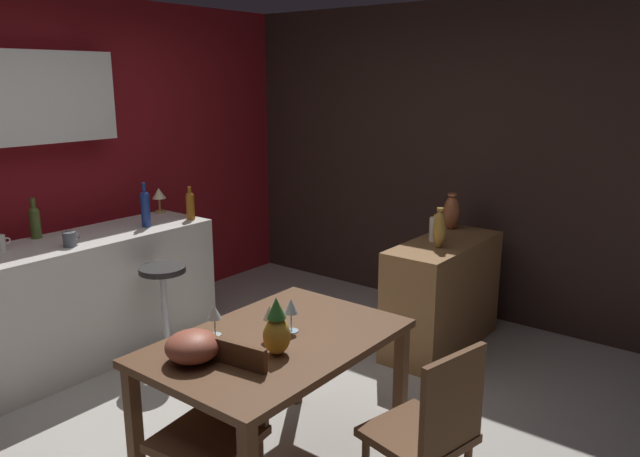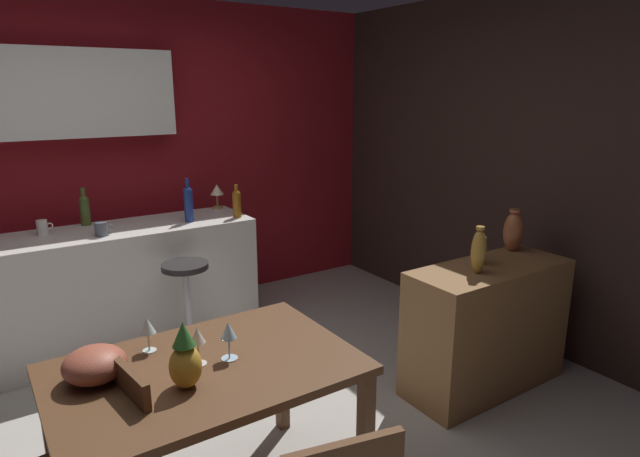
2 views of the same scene
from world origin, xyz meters
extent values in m
plane|color=#B7B2A8|center=(0.00, 0.00, 0.00)|extent=(9.00, 9.00, 0.00)
cube|color=maroon|center=(0.00, 2.10, 1.30)|extent=(5.20, 0.10, 2.60)
cube|color=#33231E|center=(2.55, 0.30, 1.30)|extent=(0.10, 4.40, 2.60)
cube|color=#56351E|center=(-0.17, -0.46, 0.72)|extent=(1.27, 0.85, 0.04)
cube|color=#56351E|center=(-0.75, -0.09, 0.35)|extent=(0.06, 0.06, 0.70)
cube|color=#56351E|center=(0.41, -0.09, 0.35)|extent=(0.06, 0.06, 0.70)
cube|color=#56351E|center=(0.41, -0.84, 0.35)|extent=(0.06, 0.06, 0.70)
cube|color=silver|center=(-0.12, 1.50, 0.45)|extent=(2.10, 0.60, 0.90)
cube|color=olive|center=(1.72, -0.42, 0.41)|extent=(1.10, 0.44, 0.82)
cube|color=#56351E|center=(-0.68, -0.51, 0.46)|extent=(0.45, 0.45, 0.04)
cube|color=#56351E|center=(-0.50, -0.49, 0.66)|extent=(0.08, 0.38, 0.39)
cylinder|color=#56351E|center=(-0.54, -0.33, 0.22)|extent=(0.04, 0.04, 0.44)
cube|color=#56351E|center=(-0.07, -1.21, 0.45)|extent=(0.48, 0.48, 0.04)
cube|color=#56351E|center=(-0.11, -1.38, 0.68)|extent=(0.38, 0.11, 0.45)
cylinder|color=#56351E|center=(0.12, -1.08, 0.21)|extent=(0.04, 0.04, 0.43)
cylinder|color=#262323|center=(0.26, 0.98, 0.70)|extent=(0.32, 0.32, 0.04)
cylinder|color=silver|center=(0.26, 0.98, 0.35)|extent=(0.04, 0.04, 0.68)
cylinder|color=silver|center=(0.26, 0.98, 0.01)|extent=(0.34, 0.34, 0.03)
cylinder|color=silver|center=(-0.06, -0.46, 0.74)|extent=(0.07, 0.07, 0.00)
cylinder|color=silver|center=(-0.06, -0.46, 0.79)|extent=(0.01, 0.01, 0.09)
cone|color=silver|center=(-0.06, -0.46, 0.88)|extent=(0.07, 0.07, 0.08)
cylinder|color=silver|center=(-0.19, -0.44, 0.74)|extent=(0.07, 0.07, 0.00)
cylinder|color=silver|center=(-0.19, -0.44, 0.79)|extent=(0.01, 0.01, 0.10)
cone|color=silver|center=(-0.19, -0.44, 0.88)|extent=(0.07, 0.07, 0.07)
cylinder|color=silver|center=(-0.33, -0.20, 0.74)|extent=(0.06, 0.06, 0.00)
cylinder|color=silver|center=(-0.33, -0.20, 0.79)|extent=(0.01, 0.01, 0.08)
cone|color=silver|center=(-0.33, -0.20, 0.86)|extent=(0.07, 0.07, 0.07)
ellipsoid|color=gold|center=(-0.29, -0.58, 0.83)|extent=(0.13, 0.13, 0.18)
cone|color=#2D6B28|center=(-0.29, -0.58, 0.97)|extent=(0.09, 0.09, 0.10)
ellipsoid|color=#9E4C38|center=(-0.58, -0.33, 0.81)|extent=(0.25, 0.25, 0.14)
cylinder|color=navy|center=(0.47, 1.41, 1.02)|extent=(0.07, 0.07, 0.23)
sphere|color=navy|center=(0.47, 1.41, 1.13)|extent=(0.07, 0.07, 0.07)
cylinder|color=navy|center=(0.47, 1.41, 1.19)|extent=(0.03, 0.03, 0.08)
cylinder|color=#8C5114|center=(0.83, 1.34, 0.99)|extent=(0.07, 0.07, 0.18)
sphere|color=#8C5114|center=(0.83, 1.34, 1.08)|extent=(0.07, 0.07, 0.07)
cylinder|color=#8C5114|center=(0.83, 1.34, 1.13)|extent=(0.03, 0.03, 0.06)
cylinder|color=#475623|center=(-0.21, 1.73, 0.99)|extent=(0.07, 0.07, 0.19)
sphere|color=#475623|center=(-0.21, 1.73, 1.09)|extent=(0.07, 0.07, 0.07)
cylinder|color=#475623|center=(-0.21, 1.73, 1.15)|extent=(0.03, 0.03, 0.08)
cylinder|color=white|center=(-0.52, 1.61, 0.95)|extent=(0.07, 0.07, 0.10)
torus|color=white|center=(-0.47, 1.61, 0.96)|extent=(0.05, 0.01, 0.05)
cylinder|color=#515660|center=(-0.18, 1.35, 0.95)|extent=(0.09, 0.09, 0.10)
torus|color=#515660|center=(-0.13, 1.35, 0.95)|extent=(0.05, 0.01, 0.05)
cylinder|color=#A58447|center=(0.83, 1.72, 0.91)|extent=(0.08, 0.08, 0.02)
cylinder|color=#A58447|center=(0.83, 1.72, 0.97)|extent=(0.02, 0.02, 0.10)
cone|color=beige|center=(0.83, 1.72, 1.06)|extent=(0.11, 0.11, 0.09)
cylinder|color=white|center=(1.69, -0.34, 0.91)|extent=(0.07, 0.07, 0.18)
ellipsoid|color=yellow|center=(1.69, -0.34, 1.01)|extent=(0.01, 0.01, 0.03)
ellipsoid|color=#B26038|center=(2.10, -0.28, 0.95)|extent=(0.13, 0.13, 0.27)
cylinder|color=#B26038|center=(2.10, -0.28, 1.10)|extent=(0.07, 0.07, 0.02)
ellipsoid|color=#B78C38|center=(1.54, -0.46, 0.95)|extent=(0.09, 0.09, 0.27)
cylinder|color=#B78C38|center=(1.54, -0.46, 1.10)|extent=(0.05, 0.05, 0.02)
camera|label=1|loc=(-2.23, -2.34, 1.99)|focal=34.26mm
camera|label=2|loc=(-0.90, -2.45, 1.88)|focal=30.09mm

